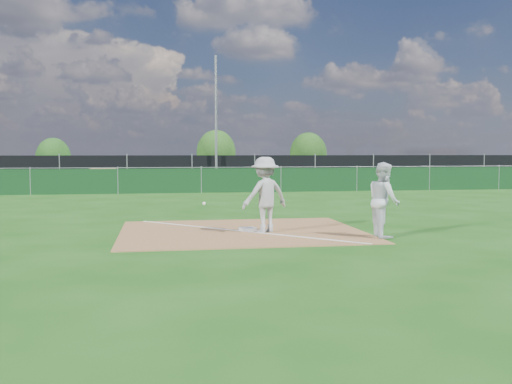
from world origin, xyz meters
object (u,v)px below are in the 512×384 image
light_pole (216,120)px  first_base (248,229)px  tree_right (308,154)px  play_at_first (265,195)px  runner (384,200)px  car_right (237,170)px  car_left (88,169)px  tree_left (53,157)px  tree_mid (216,153)px  car_mid (195,168)px

light_pole → first_base: bearing=-93.5°
tree_right → light_pole: bearing=-129.0°
play_at_first → runner: bearing=-24.3°
play_at_first → car_right: (3.03, 27.43, -0.25)m
car_left → tree_left: size_ratio=1.51×
play_at_first → tree_mid: tree_mid is taller
car_mid → tree_left: bearing=69.4°
tree_left → runner: bearing=-68.5°
car_right → play_at_first: bearing=164.5°
light_pole → first_base: 22.04m
car_mid → tree_left: size_ratio=1.63×
car_right → tree_mid: tree_mid is taller
first_base → runner: size_ratio=0.21×
tree_mid → tree_right: tree_mid is taller
car_left → car_right: size_ratio=0.98×
car_mid → car_left: bearing=98.6°
tree_right → car_mid: bearing=-150.8°
first_base → car_right: size_ratio=0.08×
tree_mid → car_mid: bearing=-109.9°
runner → tree_mid: (-0.55, 34.36, 1.09)m
car_right → tree_right: 8.83m
light_pole → car_left: 10.28m
runner → tree_left: bearing=24.4°
play_at_first → car_right: play_at_first is taller
first_base → play_at_first: play_at_first is taller
first_base → tree_left: (-10.30, 32.11, 1.54)m
play_at_first → car_mid: (-0.02, 27.44, -0.11)m
car_mid → tree_mid: size_ratio=1.32×
car_left → tree_right: (17.28, 6.01, 1.08)m
play_at_first → tree_left: bearing=108.2°
tree_right → tree_left: bearing=-178.6°
tree_left → tree_right: size_ratio=0.85×
car_left → tree_mid: bearing=-44.8°
runner → car_left: 29.86m
light_pole → tree_mid: bearing=84.4°
tree_left → car_mid: bearing=-25.2°
play_at_first → car_right: size_ratio=0.47×
light_pole → runner: light_pole is taller
first_base → car_left: bearing=104.9°
light_pole → play_at_first: 22.21m
tree_left → tree_mid: bearing=3.3°
play_at_first → tree_left: tree_left is taller
runner → car_right: size_ratio=0.37×
play_at_first → car_left: 27.94m
car_right → tree_left: size_ratio=1.54×
first_base → tree_left: bearing=107.8°
runner → car_mid: runner is taller
first_base → tree_right: bearing=72.6°
tree_left → car_right: bearing=-20.1°
tree_left → car_left: bearing=-59.8°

